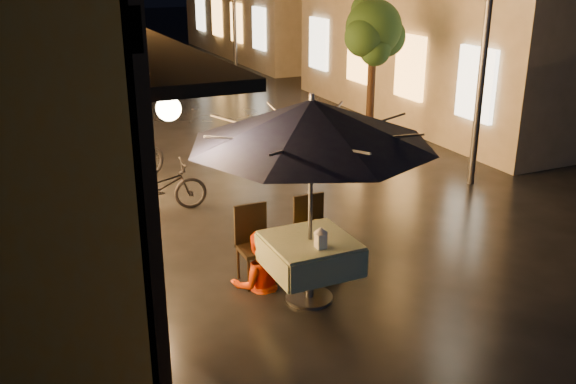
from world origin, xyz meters
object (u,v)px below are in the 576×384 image
cafe_table (310,254)px  table_lantern (321,236)px  person_yellow (322,222)px  patio_umbrella (311,122)px  streetlamp_near (488,15)px  person_orange (258,233)px  bicycle_0 (158,188)px

cafe_table → table_lantern: table_lantern is taller
cafe_table → person_yellow: (0.41, 0.50, 0.14)m
patio_umbrella → person_yellow: 1.56m
streetlamp_near → table_lantern: streetlamp_near is taller
streetlamp_near → person_orange: 5.68m
streetlamp_near → cafe_table: streetlamp_near is taller
cafe_table → patio_umbrella: patio_umbrella is taller
patio_umbrella → bicycle_0: bearing=105.0°
streetlamp_near → cafe_table: bearing=-151.0°
cafe_table → bicycle_0: size_ratio=0.65×
patio_umbrella → person_orange: size_ratio=1.95×
person_yellow → cafe_table: bearing=52.0°
streetlamp_near → person_orange: size_ratio=3.01×
patio_umbrella → person_yellow: patio_umbrella is taller
cafe_table → patio_umbrella: size_ratio=0.36×
person_yellow → streetlamp_near: bearing=-152.5°
patio_umbrella → person_orange: (-0.42, 0.56, -1.45)m
table_lantern → streetlamp_near: bearing=31.5°
cafe_table → person_yellow: bearing=50.5°
table_lantern → bicycle_0: table_lantern is taller
person_orange → bicycle_0: size_ratio=0.92×
streetlamp_near → person_yellow: streetlamp_near is taller
person_yellow → bicycle_0: 3.26m
patio_umbrella → bicycle_0: 3.98m
table_lantern → person_yellow: 0.89m
table_lantern → person_yellow: size_ratio=0.17×
person_orange → bicycle_0: bearing=-70.8°
table_lantern → person_orange: 0.95m
patio_umbrella → table_lantern: patio_umbrella is taller
streetlamp_near → patio_umbrella: streetlamp_near is taller
person_yellow → bicycle_0: (-1.34, 2.96, -0.32)m
cafe_table → person_orange: bearing=126.9°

